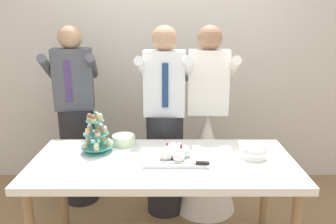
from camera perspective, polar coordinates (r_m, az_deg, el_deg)
name	(u,v)px	position (r m, az deg, el deg)	size (l,w,h in m)	color
rear_wall	(164,44)	(3.50, -0.72, 11.46)	(5.20, 0.10, 2.90)	beige
dessert_table	(162,170)	(2.35, -0.97, -9.84)	(1.80, 0.80, 0.78)	white
cupcake_stand	(95,136)	(2.46, -12.34, -3.99)	(0.23, 0.23, 0.31)	teal
main_cake_tray	(174,154)	(2.30, 1.04, -7.20)	(0.44, 0.31, 0.13)	silver
plate_stack	(252,151)	(2.42, 14.17, -6.48)	(0.19, 0.19, 0.09)	white
round_cake	(123,141)	(2.57, -7.71, -4.95)	(0.24, 0.24, 0.08)	white
person_groom	(164,133)	(2.91, -0.70, -3.66)	(0.48, 0.51, 1.66)	#232328
person_bride	(205,149)	(3.03, 6.35, -6.24)	(0.56, 0.56, 1.66)	white
person_guest	(76,127)	(3.20, -15.43, -2.41)	(0.53, 0.55, 1.66)	#232328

